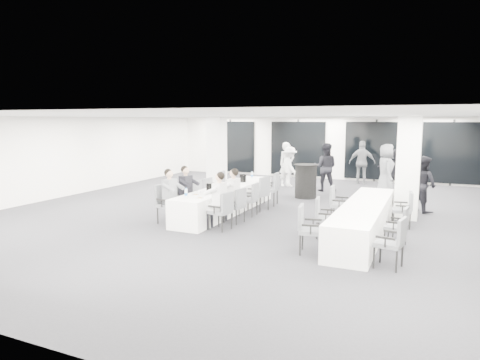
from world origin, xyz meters
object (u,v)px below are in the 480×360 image
Objects in this scene: standing_guest_h at (423,180)px; standing_guest_g at (215,157)px; cocktail_table at (306,181)px; chair_main_left_second at (183,200)px; chair_main_left_near at (167,201)px; standing_guest_d at (362,160)px; standing_guest_e at (386,166)px; standing_guest_f at (396,167)px; banquet_table_side at (364,219)px; chair_main_left_fourth at (212,190)px; standing_guest_a at (287,161)px; chair_side_left_mid at (323,215)px; standing_guest_c at (290,164)px; chair_main_left_far at (226,184)px; chair_side_right_near at (394,240)px; chair_side_right_mid at (399,224)px; chair_main_left_mid at (200,194)px; chair_side_left_far at (337,202)px; chair_main_right_near at (223,208)px; chair_side_left_near at (308,226)px; ice_bucket_near at (211,188)px; standing_guest_b at (325,164)px; chair_main_right_far at (272,187)px; chair_main_right_fourth at (261,191)px; ice_bucket_far at (243,178)px; chair_main_right_second at (237,203)px; banquet_table_main at (227,199)px; chair_side_right_far at (405,207)px.

standing_guest_g is at bearing 27.01° from standing_guest_h.
cocktail_table is 4.86m from chair_main_left_second.
standing_guest_d is at bearing 169.90° from chair_main_left_near.
standing_guest_f is (0.24, 1.23, -0.13)m from standing_guest_e.
banquet_table_side is at bearing -35.44° from standing_guest_g.
standing_guest_a is at bearing 174.39° from chair_main_left_fourth.
standing_guest_c reaches higher than chair_side_left_mid.
banquet_table_side is 3.60m from standing_guest_h.
standing_guest_h is (6.06, 0.78, 0.38)m from chair_main_left_far.
chair_main_left_fourth is 1.01m from chair_main_left_far.
chair_side_right_mid is at bearing 10.28° from chair_side_right_near.
standing_guest_g is (-2.58, 5.85, 0.55)m from chair_main_left_mid.
chair_main_left_near is 1.06× the size of chair_side_left_far.
chair_main_right_near is 0.47× the size of standing_guest_a.
ice_bucket_near is (-3.15, 1.72, 0.32)m from chair_side_left_near.
cocktail_table is 4.55m from ice_bucket_near.
chair_side_left_near is 10.82m from standing_guest_g.
standing_guest_e is (3.78, -0.62, 0.13)m from standing_guest_c.
chair_side_right_mid is 0.41× the size of standing_guest_b.
standing_guest_f is (5.00, 6.20, 0.40)m from chair_main_left_mid.
chair_main_left_far reaches higher than chair_main_left_second.
banquet_table_side is at bearing 60.39° from chair_side_right_mid.
standing_guest_a is at bearing 3.37° from standing_guest_g.
chair_main_right_far is at bearing -150.17° from chair_side_left_mid.
chair_main_left_mid is 6.42m from standing_guest_g.
chair_main_right_fourth is at bearing 66.91° from standing_guest_d.
chair_main_left_mid is 6.42m from chair_side_right_near.
chair_main_right_fourth is at bearing 127.27° from standing_guest_e.
ice_bucket_far is at bearing 59.37° from chair_side_right_near.
standing_guest_e reaches higher than chair_main_left_near.
standing_guest_f is 6.76× the size of ice_bucket_near.
ice_bucket_near reaches higher than chair_side_right_mid.
chair_main_left_near is at bearing 97.73° from chair_main_right_near.
chair_main_left_near is 0.56× the size of standing_guest_f.
chair_main_right_second is 1.07× the size of chair_side_right_mid.
standing_guest_a is (0.01, 5.52, 0.63)m from banquet_table_main.
standing_guest_g reaches higher than ice_bucket_far.
ice_bucket_far is (-0.80, 2.18, 0.35)m from chair_main_right_second.
banquet_table_main is 5.10× the size of chair_main_left_far.
standing_guest_g is (-4.24, 6.83, 0.54)m from chair_main_right_second.
standing_guest_b reaches higher than chair_side_right_far.
banquet_table_side is (4.04, -0.97, 0.00)m from banquet_table_main.
chair_side_left_near reaches higher than chair_main_right_near.
chair_main_right_second is 2.94m from chair_side_left_near.
banquet_table_main is at bearing 110.31° from chair_main_left_mid.
chair_main_left_far reaches higher than chair_side_left_mid.
standing_guest_f is (2.42, 1.19, -0.12)m from standing_guest_b.
ice_bucket_far is (-3.18, 2.60, 0.34)m from chair_side_left_mid.
chair_main_left_mid is at bearing 82.78° from chair_side_right_mid.
standing_guest_f is at bearing 128.12° from chair_main_left_far.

